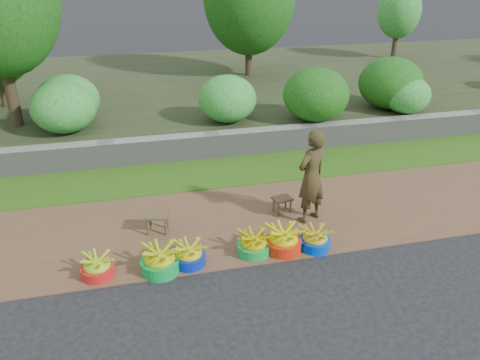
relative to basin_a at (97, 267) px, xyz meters
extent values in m
plane|color=black|center=(2.30, -0.27, -0.15)|extent=(120.00, 120.00, 0.00)
cube|color=brown|center=(2.30, 0.98, -0.14)|extent=(80.00, 2.50, 0.02)
cube|color=#2F5F14|center=(2.30, 2.98, -0.13)|extent=(80.00, 1.50, 0.04)
cube|color=gray|center=(2.30, 3.83, 0.12)|extent=(80.00, 0.35, 0.55)
cube|color=#2E361D|center=(2.30, 8.73, 0.10)|extent=(80.00, 10.00, 0.50)
cylinder|color=#342B1B|center=(10.48, 10.52, 0.96)|extent=(0.19, 0.19, 1.22)
ellipsoid|color=green|center=(10.48, 10.52, 2.03)|extent=(1.54, 1.54, 1.93)
cylinder|color=#342B1B|center=(-2.47, 7.17, 0.92)|extent=(0.18, 0.18, 1.14)
cylinder|color=#342B1B|center=(4.48, 9.11, 1.13)|extent=(0.22, 0.22, 1.57)
cylinder|color=#342B1B|center=(-1.90, 5.54, 1.35)|extent=(0.26, 0.26, 2.01)
ellipsoid|color=green|center=(2.84, 4.71, 0.89)|extent=(1.35, 1.35, 1.08)
ellipsoid|color=#1D5A15|center=(7.04, 4.80, 0.98)|extent=(1.59, 1.59, 1.27)
ellipsoid|color=green|center=(-0.71, 5.39, 0.91)|extent=(1.40, 1.40, 1.12)
ellipsoid|color=#1D5A15|center=(4.85, 4.32, 0.96)|extent=(1.53, 1.53, 1.22)
ellipsoid|color=green|center=(7.23, 4.33, 0.80)|extent=(1.13, 1.13, 0.90)
ellipsoid|color=green|center=(-0.75, 4.83, 0.91)|extent=(1.40, 1.40, 1.12)
cylinder|color=red|center=(0.00, 0.00, -0.07)|extent=(0.46, 0.46, 0.16)
ellipsoid|color=#9EBB19|center=(0.00, 0.00, 0.06)|extent=(0.40, 0.40, 0.26)
cylinder|color=#0B9B3C|center=(0.85, -0.08, -0.06)|extent=(0.54, 0.54, 0.19)
ellipsoid|color=#A5A70B|center=(0.85, -0.08, 0.10)|extent=(0.48, 0.48, 0.31)
cylinder|color=#0823AA|center=(1.26, -0.01, -0.07)|extent=(0.48, 0.48, 0.17)
ellipsoid|color=#B5B010|center=(1.26, -0.01, 0.07)|extent=(0.42, 0.42, 0.27)
cylinder|color=green|center=(2.23, 0.02, -0.06)|extent=(0.49, 0.49, 0.18)
ellipsoid|color=#A49800|center=(2.23, 0.02, 0.07)|extent=(0.43, 0.43, 0.28)
cylinder|color=red|center=(2.68, 0.00, -0.05)|extent=(0.55, 0.55, 0.20)
ellipsoid|color=#C3BB04|center=(2.68, 0.00, 0.10)|extent=(0.48, 0.48, 0.31)
cylinder|color=#003AD8|center=(3.17, -0.05, -0.07)|extent=(0.47, 0.47, 0.17)
ellipsoid|color=#A79516|center=(3.17, -0.05, 0.06)|extent=(0.41, 0.41, 0.27)
cube|color=brown|center=(0.90, 0.95, 0.17)|extent=(0.43, 0.36, 0.04)
cylinder|color=brown|center=(0.74, 0.89, 0.01)|extent=(0.04, 0.04, 0.28)
cylinder|color=brown|center=(1.01, 0.82, 0.01)|extent=(0.04, 0.04, 0.28)
cylinder|color=brown|center=(0.79, 1.08, 0.01)|extent=(0.04, 0.04, 0.28)
cylinder|color=brown|center=(1.06, 1.01, 0.01)|extent=(0.04, 0.04, 0.28)
cube|color=brown|center=(3.02, 1.10, 0.12)|extent=(0.35, 0.30, 0.04)
cylinder|color=brown|center=(2.92, 1.00, -0.01)|extent=(0.03, 0.03, 0.24)
cylinder|color=brown|center=(3.16, 1.05, -0.01)|extent=(0.03, 0.03, 0.24)
cylinder|color=brown|center=(2.89, 1.16, -0.01)|extent=(0.03, 0.03, 0.24)
cylinder|color=brown|center=(3.12, 1.21, -0.01)|extent=(0.03, 0.03, 0.24)
imported|color=black|center=(3.38, 0.76, 0.66)|extent=(0.68, 0.60, 1.58)
camera|label=1|loc=(0.69, -5.57, 3.87)|focal=35.00mm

